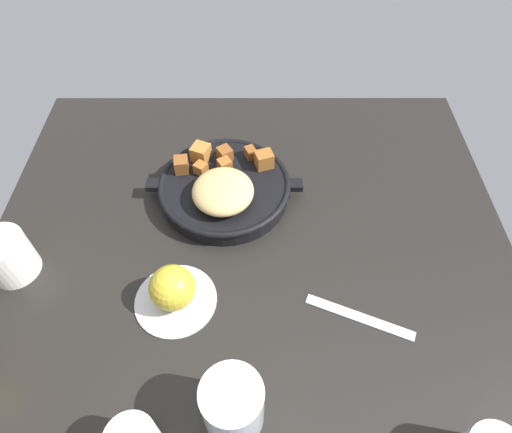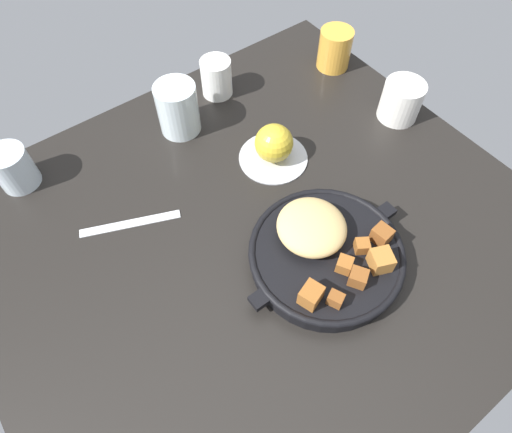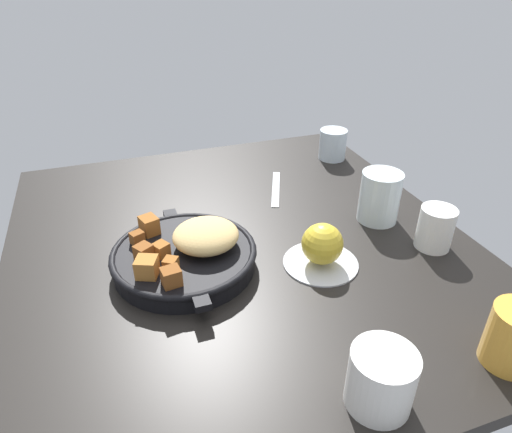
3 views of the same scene
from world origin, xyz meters
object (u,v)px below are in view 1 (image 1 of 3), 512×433
at_px(butter_knife, 360,317).
at_px(water_glass_tall, 233,406).
at_px(cast_iron_skillet, 224,187).
at_px(red_apple, 172,288).
at_px(ceramic_mug_white, 7,256).

bearing_deg(butter_knife, water_glass_tall, 59.71).
height_order(cast_iron_skillet, red_apple, same).
relative_size(cast_iron_skillet, water_glass_tall, 2.84).
height_order(butter_knife, ceramic_mug_white, ceramic_mug_white).
bearing_deg(cast_iron_skillet, water_glass_tall, 94.31).
xyz_separation_m(red_apple, water_glass_tall, (-0.10, 0.17, 0.01)).
distance_m(red_apple, butter_knife, 0.29).
relative_size(red_apple, butter_knife, 0.42).
height_order(ceramic_mug_white, water_glass_tall, water_glass_tall).
bearing_deg(water_glass_tall, cast_iron_skillet, -85.69).
bearing_deg(red_apple, ceramic_mug_white, -12.13).
bearing_deg(ceramic_mug_white, butter_knife, 171.14).
relative_size(cast_iron_skillet, ceramic_mug_white, 3.65).
distance_m(butter_knife, ceramic_mug_white, 0.57).
bearing_deg(red_apple, butter_knife, 174.29).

